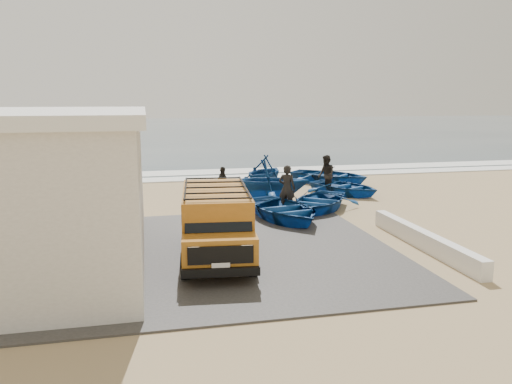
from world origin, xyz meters
TOP-DOWN VIEW (x-y plane):
  - ground at (0.00, 0.00)m, footprint 160.00×160.00m
  - slab at (-2.00, -2.00)m, footprint 12.00×10.00m
  - ocean at (0.00, 56.00)m, footprint 180.00×88.00m
  - surf_line at (0.00, 12.00)m, footprint 180.00×1.60m
  - surf_wash at (0.00, 14.50)m, footprint 180.00×2.20m
  - parapet at (5.00, -3.00)m, footprint 0.35×6.00m
  - van at (-1.42, -2.49)m, footprint 2.36×5.02m
  - boat_near_left at (1.70, 1.44)m, footprint 3.89×4.82m
  - boat_near_right at (3.62, 2.77)m, footprint 4.57×4.76m
  - boat_mid_left at (2.04, 5.13)m, footprint 4.23×3.86m
  - boat_mid_right at (5.98, 5.77)m, footprint 4.16×4.50m
  - boat_far_left at (2.58, 8.32)m, footprint 4.26×4.33m
  - boat_far_right at (6.40, 8.93)m, footprint 5.24×5.22m
  - fisherman_front at (2.26, 2.89)m, footprint 0.84×0.77m
  - fisherman_middle at (5.15, 6.11)m, footprint 0.74×0.94m
  - fisherman_back at (0.05, 5.90)m, footprint 0.83×0.94m

SIDE VIEW (x-z plane):
  - ground at x=0.00m, z-range 0.00..0.00m
  - ocean at x=0.00m, z-range 0.00..0.01m
  - surf_wash at x=0.00m, z-range 0.00..0.04m
  - slab at x=-2.00m, z-range 0.00..0.05m
  - surf_line at x=0.00m, z-range 0.00..0.06m
  - parapet at x=5.00m, z-range 0.00..0.55m
  - boat_mid_right at x=5.98m, z-range 0.00..0.76m
  - boat_near_right at x=3.62m, z-range 0.00..0.80m
  - boat_near_left at x=1.70m, z-range 0.00..0.88m
  - boat_far_right at x=6.40m, z-range 0.00..0.89m
  - fisherman_back at x=0.05m, z-range 0.00..1.52m
  - boat_far_left at x=2.58m, z-range 0.00..1.73m
  - fisherman_middle at x=5.15m, z-range 0.00..1.91m
  - boat_mid_left at x=2.04m, z-range 0.00..1.91m
  - fisherman_front at x=2.26m, z-range 0.00..1.93m
  - van at x=-1.42m, z-range 0.08..2.16m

